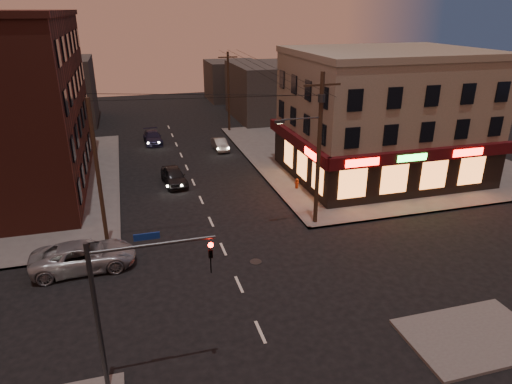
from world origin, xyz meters
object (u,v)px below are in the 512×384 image
object	(u,v)px
suv_cross	(84,256)
sedan_near	(174,176)
sedan_far	(153,137)
sedan_mid	(220,144)
fire_hydrant	(297,183)

from	to	relation	value
suv_cross	sedan_near	xyz separation A→B (m)	(6.38, 11.97, -0.06)
sedan_near	sedan_far	bearing A→B (deg)	87.73
suv_cross	sedan_near	size ratio (longest dim) A/B	1.33
suv_cross	sedan_mid	distance (m)	24.01
sedan_far	sedan_near	bearing A→B (deg)	-88.85
sedan_near	sedan_mid	world-z (taller)	sedan_near
sedan_near	sedan_mid	distance (m)	10.47
sedan_near	sedan_far	size ratio (longest dim) A/B	0.96
sedan_far	fire_hydrant	size ratio (longest dim) A/B	5.40
suv_cross	sedan_far	size ratio (longest dim) A/B	1.28
suv_cross	sedan_near	bearing A→B (deg)	-30.56
sedan_far	sedan_mid	bearing A→B (deg)	-36.79
suv_cross	sedan_mid	bearing A→B (deg)	-32.85
sedan_mid	sedan_far	xyz separation A→B (m)	(-6.54, 4.50, 0.06)
sedan_mid	sedan_far	distance (m)	7.94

